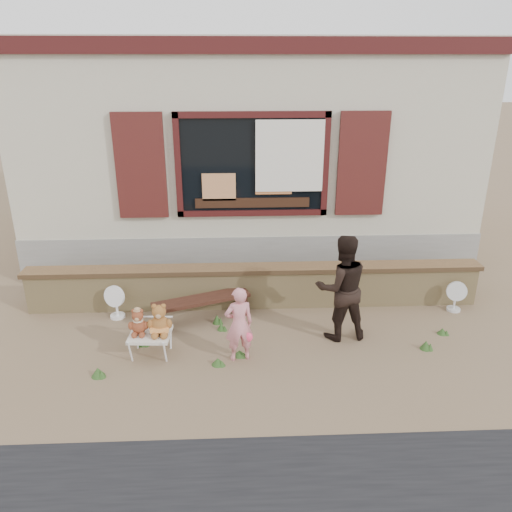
{
  "coord_description": "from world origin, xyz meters",
  "views": [
    {
      "loc": [
        -0.3,
        -6.11,
        3.66
      ],
      "look_at": [
        0.0,
        0.6,
        1.0
      ],
      "focal_mm": 35.0,
      "sensor_mm": 36.0,
      "label": 1
    }
  ],
  "objects_px": {
    "folding_chair": "(150,335)",
    "teddy_bear_right": "(160,318)",
    "bench": "(202,304)",
    "adult": "(342,288)",
    "child": "(239,324)",
    "teddy_bear_left": "(138,321)"
  },
  "relations": [
    {
      "from": "teddy_bear_left",
      "to": "child",
      "type": "height_order",
      "value": "child"
    },
    {
      "from": "folding_chair",
      "to": "adult",
      "type": "relative_size",
      "value": 0.37
    },
    {
      "from": "child",
      "to": "bench",
      "type": "bearing_deg",
      "value": -75.25
    },
    {
      "from": "bench",
      "to": "teddy_bear_right",
      "type": "xyz_separation_m",
      "value": [
        -0.48,
        -0.92,
        0.27
      ]
    },
    {
      "from": "folding_chair",
      "to": "teddy_bear_right",
      "type": "xyz_separation_m",
      "value": [
        0.14,
        -0.01,
        0.25
      ]
    },
    {
      "from": "folding_chair",
      "to": "teddy_bear_left",
      "type": "distance_m",
      "value": 0.25
    },
    {
      "from": "teddy_bear_right",
      "to": "child",
      "type": "height_order",
      "value": "child"
    },
    {
      "from": "child",
      "to": "adult",
      "type": "height_order",
      "value": "adult"
    },
    {
      "from": "teddy_bear_left",
      "to": "child",
      "type": "bearing_deg",
      "value": -3.36
    },
    {
      "from": "teddy_bear_left",
      "to": "adult",
      "type": "height_order",
      "value": "adult"
    },
    {
      "from": "teddy_bear_right",
      "to": "teddy_bear_left",
      "type": "bearing_deg",
      "value": 180.0
    },
    {
      "from": "bench",
      "to": "folding_chair",
      "type": "distance_m",
      "value": 1.1
    },
    {
      "from": "bench",
      "to": "child",
      "type": "xyz_separation_m",
      "value": [
        0.54,
        -1.06,
        0.24
      ]
    },
    {
      "from": "teddy_bear_left",
      "to": "teddy_bear_right",
      "type": "height_order",
      "value": "teddy_bear_right"
    },
    {
      "from": "teddy_bear_left",
      "to": "folding_chair",
      "type": "bearing_deg",
      "value": 0.0
    },
    {
      "from": "folding_chair",
      "to": "teddy_bear_right",
      "type": "distance_m",
      "value": 0.29
    },
    {
      "from": "bench",
      "to": "adult",
      "type": "bearing_deg",
      "value": -36.67
    },
    {
      "from": "folding_chair",
      "to": "adult",
      "type": "distance_m",
      "value": 2.64
    },
    {
      "from": "bench",
      "to": "teddy_bear_right",
      "type": "distance_m",
      "value": 1.07
    },
    {
      "from": "bench",
      "to": "teddy_bear_right",
      "type": "bearing_deg",
      "value": -138.68
    },
    {
      "from": "bench",
      "to": "child",
      "type": "height_order",
      "value": "child"
    },
    {
      "from": "bench",
      "to": "adult",
      "type": "height_order",
      "value": "adult"
    }
  ]
}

